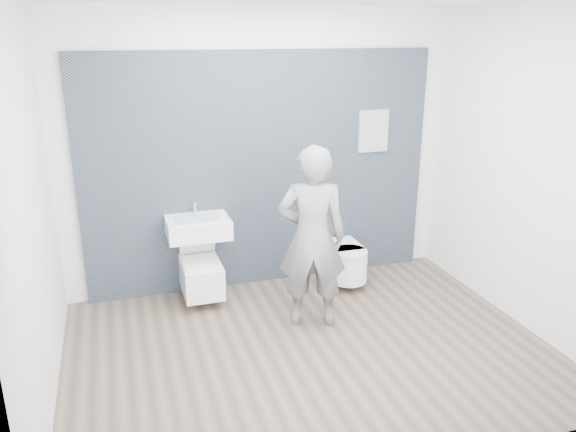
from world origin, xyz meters
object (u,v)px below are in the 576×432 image
object	(u,v)px
toilet_square	(201,275)
visitor	(312,238)
washbasin	(198,227)
toilet_rounded	(345,261)

from	to	relation	value
toilet_square	visitor	xyz separation A→B (m)	(0.88, -0.74, 0.55)
toilet_square	visitor	distance (m)	1.28
washbasin	toilet_square	bearing A→B (deg)	-90.00
toilet_square	toilet_rounded	world-z (taller)	toilet_square
toilet_square	visitor	bearing A→B (deg)	-39.97
washbasin	visitor	world-z (taller)	visitor
toilet_square	toilet_rounded	bearing A→B (deg)	-1.98
washbasin	toilet_square	xyz separation A→B (m)	(0.00, -0.04, -0.49)
washbasin	toilet_rounded	world-z (taller)	washbasin
toilet_rounded	washbasin	bearing A→B (deg)	176.38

